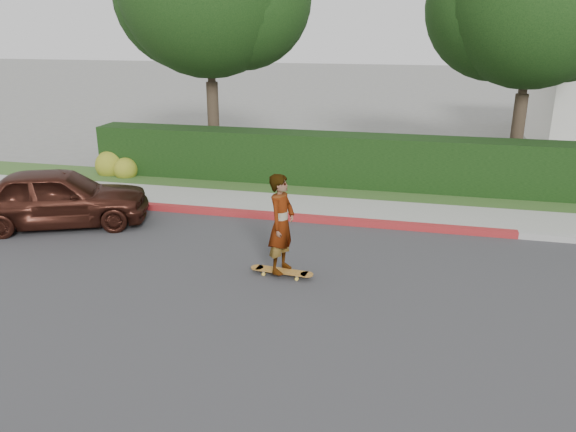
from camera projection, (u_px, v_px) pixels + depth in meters
name	position (u px, v px, depth m)	size (l,w,h in m)	color
ground	(487.00, 327.00, 8.50)	(120.00, 120.00, 0.00)	slate
road	(487.00, 327.00, 8.50)	(60.00, 8.00, 0.01)	#2D2D30
curb_far	(469.00, 231.00, 12.25)	(60.00, 0.20, 0.15)	#9E9E99
curb_red_section	(250.00, 214.00, 13.34)	(12.00, 0.21, 0.15)	maroon
sidewalk_far	(467.00, 219.00, 13.09)	(60.00, 1.60, 0.12)	gray
planting_strip	(463.00, 199.00, 14.56)	(60.00, 1.60, 0.10)	#2D4C1E
hedge	(351.00, 162.00, 15.54)	(15.00, 1.00, 1.50)	black
flowering_shrub	(115.00, 166.00, 16.77)	(1.40, 1.00, 0.90)	#2D4C19
tree_center	(533.00, 3.00, 15.06)	(5.66, 4.84, 7.44)	#33261C
skateboard	(282.00, 271.00, 10.19)	(1.20, 0.34, 0.11)	yellow
skateboarder	(282.00, 224.00, 9.89)	(0.66, 0.43, 1.80)	white
car_maroon	(58.00, 197.00, 12.62)	(1.59, 3.94, 1.34)	#3C1B13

